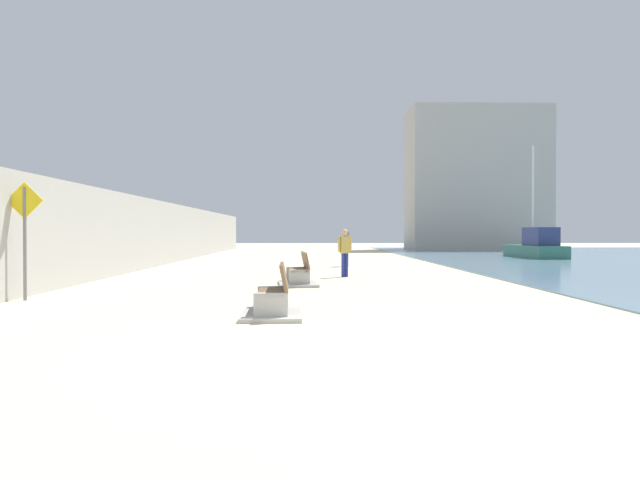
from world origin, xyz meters
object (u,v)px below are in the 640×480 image
object	(u,v)px
bench_near	(273,303)
boat_far_right	(536,246)
person_standing	(345,249)
pedestrian_sign	(25,227)
bench_far	(299,277)
person_walking	(347,245)

from	to	relation	value
bench_near	boat_far_right	size ratio (longest dim) A/B	0.32
person_standing	pedestrian_sign	world-z (taller)	pedestrian_sign
bench_near	bench_far	bearing A→B (deg)	86.69
bench_far	pedestrian_sign	size ratio (longest dim) A/B	0.80
bench_far	person_walking	xyz separation A→B (m)	(2.07, 9.72, 0.72)
pedestrian_sign	bench_near	bearing A→B (deg)	-24.34
person_walking	bench_near	bearing A→B (deg)	-98.53
pedestrian_sign	person_walking	bearing A→B (deg)	58.87
bench_near	bench_far	size ratio (longest dim) A/B	0.97
bench_near	pedestrian_sign	world-z (taller)	pedestrian_sign
boat_far_right	pedestrian_sign	xyz separation A→B (m)	(-20.18, -22.00, 0.98)
bench_far	boat_far_right	distance (m)	22.78
person_standing	bench_near	bearing A→B (deg)	-101.29
bench_far	person_standing	world-z (taller)	person_standing
person_walking	boat_far_right	size ratio (longest dim) A/B	0.24
person_standing	person_walking	bearing A→B (deg)	85.65
bench_near	person_standing	size ratio (longest dim) A/B	1.27
person_walking	person_standing	bearing A→B (deg)	-94.35
person_walking	pedestrian_sign	size ratio (longest dim) A/B	0.61
person_walking	person_standing	distance (m)	6.59
person_walking	boat_far_right	distance (m)	14.49
boat_far_right	pedestrian_sign	distance (m)	29.87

